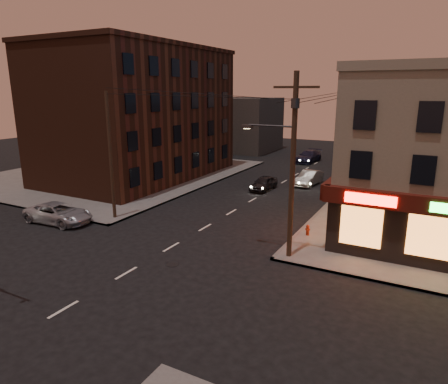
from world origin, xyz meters
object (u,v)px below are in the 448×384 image
Objects in this scene: fire_hydrant at (308,229)px; sedan_far at (308,156)px; suv_cross at (58,213)px; sedan_near at (264,183)px; sedan_mid at (309,178)px.

sedan_far is at bearing 106.37° from fire_hydrant.
fire_hydrant is at bearing -74.94° from suv_cross.
sedan_near is at bearing -33.64° from suv_cross.
suv_cross is at bearing -117.45° from sedan_near.
fire_hydrant is (4.12, -14.26, -0.18)m from sedan_mid.
sedan_near is at bearing -83.26° from sedan_far.
suv_cross is 33.43m from sedan_far.
sedan_mid reaches higher than suv_cross.
sedan_near is 0.73× the size of sedan_far.
sedan_mid is at bearing -68.56° from sedan_far.
sedan_far is (-3.76, 12.55, 0.04)m from sedan_mid.
sedan_mid is 13.10m from sedan_far.
sedan_near is 5.12m from sedan_mid.
sedan_near reaches higher than fire_hydrant.
sedan_mid reaches higher than fire_hydrant.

